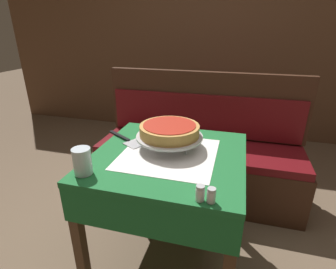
{
  "coord_description": "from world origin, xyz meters",
  "views": [
    {
      "loc": [
        0.32,
        -1.19,
        1.37
      ],
      "look_at": [
        -0.02,
        0.04,
        0.83
      ],
      "focal_mm": 28.0,
      "sensor_mm": 36.0,
      "label": 1
    }
  ],
  "objects_px": {
    "water_glass_near": "(82,161)",
    "pepper_shaker": "(211,195)",
    "deep_dish_pizza": "(169,130)",
    "condiment_caddy": "(227,83)",
    "pizza_pan_stand": "(169,137)",
    "pizza_server": "(126,139)",
    "dining_table_rear": "(221,97)",
    "dining_table_front": "(169,173)",
    "booth_bench": "(198,161)",
    "salt_shaker": "(200,193)"
  },
  "relations": [
    {
      "from": "water_glass_near",
      "to": "pepper_shaker",
      "type": "distance_m",
      "value": 0.59
    },
    {
      "from": "deep_dish_pizza",
      "to": "water_glass_near",
      "type": "bearing_deg",
      "value": -129.51
    },
    {
      "from": "deep_dish_pizza",
      "to": "condiment_caddy",
      "type": "relative_size",
      "value": 1.89
    },
    {
      "from": "pizza_pan_stand",
      "to": "water_glass_near",
      "type": "distance_m",
      "value": 0.48
    },
    {
      "from": "pizza_server",
      "to": "deep_dish_pizza",
      "type": "bearing_deg",
      "value": -6.2
    },
    {
      "from": "dining_table_rear",
      "to": "deep_dish_pizza",
      "type": "bearing_deg",
      "value": -94.88
    },
    {
      "from": "dining_table_rear",
      "to": "pizza_pan_stand",
      "type": "bearing_deg",
      "value": -94.88
    },
    {
      "from": "pizza_pan_stand",
      "to": "condiment_caddy",
      "type": "bearing_deg",
      "value": 83.15
    },
    {
      "from": "dining_table_rear",
      "to": "pizza_server",
      "type": "xyz_separation_m",
      "value": [
        -0.42,
        -1.67,
        0.13
      ]
    },
    {
      "from": "condiment_caddy",
      "to": "pepper_shaker",
      "type": "bearing_deg",
      "value": -87.84
    },
    {
      "from": "dining_table_rear",
      "to": "pizza_pan_stand",
      "type": "relative_size",
      "value": 2.02
    },
    {
      "from": "dining_table_front",
      "to": "pizza_server",
      "type": "distance_m",
      "value": 0.33
    },
    {
      "from": "dining_table_front",
      "to": "deep_dish_pizza",
      "type": "xyz_separation_m",
      "value": [
        -0.02,
        0.07,
        0.22
      ]
    },
    {
      "from": "dining_table_rear",
      "to": "pizza_pan_stand",
      "type": "height_order",
      "value": "pizza_pan_stand"
    },
    {
      "from": "booth_bench",
      "to": "pizza_server",
      "type": "height_order",
      "value": "booth_bench"
    },
    {
      "from": "dining_table_rear",
      "to": "booth_bench",
      "type": "distance_m",
      "value": 1.04
    },
    {
      "from": "pizza_pan_stand",
      "to": "pizza_server",
      "type": "height_order",
      "value": "pizza_pan_stand"
    },
    {
      "from": "pizza_pan_stand",
      "to": "salt_shaker",
      "type": "bearing_deg",
      "value": -60.97
    },
    {
      "from": "booth_bench",
      "to": "deep_dish_pizza",
      "type": "bearing_deg",
      "value": -95.28
    },
    {
      "from": "deep_dish_pizza",
      "to": "booth_bench",
      "type": "bearing_deg",
      "value": 84.72
    },
    {
      "from": "booth_bench",
      "to": "pizza_server",
      "type": "bearing_deg",
      "value": -116.77
    },
    {
      "from": "salt_shaker",
      "to": "condiment_caddy",
      "type": "xyz_separation_m",
      "value": [
        -0.04,
        2.1,
        0.01
      ]
    },
    {
      "from": "water_glass_near",
      "to": "dining_table_front",
      "type": "bearing_deg",
      "value": 42.73
    },
    {
      "from": "dining_table_rear",
      "to": "water_glass_near",
      "type": "height_order",
      "value": "water_glass_near"
    },
    {
      "from": "pizza_server",
      "to": "pizza_pan_stand",
      "type": "bearing_deg",
      "value": -6.2
    },
    {
      "from": "deep_dish_pizza",
      "to": "dining_table_rear",
      "type": "bearing_deg",
      "value": 85.12
    },
    {
      "from": "booth_bench",
      "to": "pizza_server",
      "type": "relative_size",
      "value": 5.82
    },
    {
      "from": "booth_bench",
      "to": "pepper_shaker",
      "type": "height_order",
      "value": "booth_bench"
    },
    {
      "from": "booth_bench",
      "to": "pepper_shaker",
      "type": "xyz_separation_m",
      "value": [
        0.21,
        -1.13,
        0.47
      ]
    },
    {
      "from": "booth_bench",
      "to": "condiment_caddy",
      "type": "distance_m",
      "value": 1.09
    },
    {
      "from": "pizza_server",
      "to": "condiment_caddy",
      "type": "height_order",
      "value": "condiment_caddy"
    },
    {
      "from": "dining_table_front",
      "to": "pizza_pan_stand",
      "type": "distance_m",
      "value": 0.2
    },
    {
      "from": "pizza_server",
      "to": "water_glass_near",
      "type": "bearing_deg",
      "value": -94.26
    },
    {
      "from": "salt_shaker",
      "to": "pepper_shaker",
      "type": "bearing_deg",
      "value": 0.0
    },
    {
      "from": "deep_dish_pizza",
      "to": "pizza_server",
      "type": "relative_size",
      "value": 1.12
    },
    {
      "from": "dining_table_front",
      "to": "pepper_shaker",
      "type": "xyz_separation_m",
      "value": [
        0.26,
        -0.35,
        0.15
      ]
    },
    {
      "from": "water_glass_near",
      "to": "condiment_caddy",
      "type": "distance_m",
      "value": 2.1
    },
    {
      "from": "pizza_server",
      "to": "pepper_shaker",
      "type": "xyz_separation_m",
      "value": [
        0.56,
        -0.46,
        0.03
      ]
    },
    {
      "from": "water_glass_near",
      "to": "pepper_shaker",
      "type": "xyz_separation_m",
      "value": [
        0.59,
        -0.06,
        -0.03
      ]
    },
    {
      "from": "pizza_pan_stand",
      "to": "condiment_caddy",
      "type": "height_order",
      "value": "condiment_caddy"
    },
    {
      "from": "dining_table_front",
      "to": "dining_table_rear",
      "type": "distance_m",
      "value": 1.78
    },
    {
      "from": "pizza_server",
      "to": "dining_table_rear",
      "type": "bearing_deg",
      "value": 75.85
    },
    {
      "from": "water_glass_near",
      "to": "pepper_shaker",
      "type": "relative_size",
      "value": 2.04
    },
    {
      "from": "dining_table_front",
      "to": "booth_bench",
      "type": "distance_m",
      "value": 0.84
    },
    {
      "from": "deep_dish_pizza",
      "to": "pizza_pan_stand",
      "type": "bearing_deg",
      "value": -90.0
    },
    {
      "from": "pepper_shaker",
      "to": "booth_bench",
      "type": "bearing_deg",
      "value": 100.74
    },
    {
      "from": "water_glass_near",
      "to": "salt_shaker",
      "type": "relative_size",
      "value": 1.91
    },
    {
      "from": "deep_dish_pizza",
      "to": "pizza_server",
      "type": "bearing_deg",
      "value": 173.8
    },
    {
      "from": "dining_table_rear",
      "to": "salt_shaker",
      "type": "distance_m",
      "value": 2.13
    },
    {
      "from": "booth_bench",
      "to": "condiment_caddy",
      "type": "height_order",
      "value": "booth_bench"
    }
  ]
}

